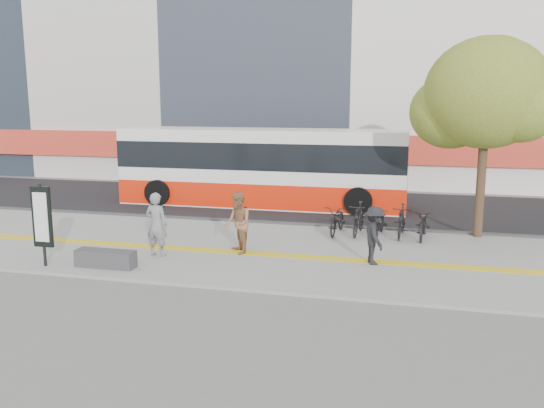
% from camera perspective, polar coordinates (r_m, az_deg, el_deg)
% --- Properties ---
extents(ground, '(120.00, 120.00, 0.00)m').
position_cam_1_polar(ground, '(15.55, -5.73, -6.02)').
color(ground, slate).
rests_on(ground, ground).
extents(sidewalk, '(40.00, 7.00, 0.08)m').
position_cam_1_polar(sidewalk, '(16.90, -4.01, -4.50)').
color(sidewalk, slate).
rests_on(sidewalk, ground).
extents(tactile_strip, '(40.00, 0.45, 0.01)m').
position_cam_1_polar(tactile_strip, '(16.43, -4.56, -4.78)').
color(tactile_strip, yellow).
rests_on(tactile_strip, sidewalk).
extents(street, '(40.00, 8.00, 0.06)m').
position_cam_1_polar(street, '(23.97, 1.53, -0.02)').
color(street, black).
rests_on(street, ground).
extents(curb, '(40.00, 0.25, 0.14)m').
position_cam_1_polar(curb, '(20.15, -0.94, -1.92)').
color(curb, '#353537').
rests_on(curb, ground).
extents(bench, '(1.60, 0.45, 0.45)m').
position_cam_1_polar(bench, '(15.50, -16.40, -5.29)').
color(bench, '#353537').
rests_on(bench, sidewalk).
extents(signboard, '(0.55, 0.10, 2.20)m').
position_cam_1_polar(signboard, '(15.87, -22.15, -1.33)').
color(signboard, black).
rests_on(signboard, sidewalk).
extents(street_tree, '(4.40, 3.80, 6.31)m').
position_cam_1_polar(street_tree, '(18.95, 20.70, 10.16)').
color(street_tree, '#39291A').
rests_on(street_tree, sidewalk).
extents(bus, '(11.80, 2.80, 3.14)m').
position_cam_1_polar(bus, '(23.49, -1.05, 3.49)').
color(bus, white).
rests_on(bus, street).
extents(bicycle_row, '(3.48, 1.85, 1.05)m').
position_cam_1_polar(bicycle_row, '(18.44, 10.79, -1.69)').
color(bicycle_row, black).
rests_on(bicycle_row, sidewalk).
extents(seated_woman, '(0.69, 0.49, 1.80)m').
position_cam_1_polar(seated_woman, '(16.09, -11.54, -2.01)').
color(seated_woman, black).
rests_on(seated_woman, sidewalk).
extents(pedestrian_tan, '(1.03, 1.08, 1.76)m').
position_cam_1_polar(pedestrian_tan, '(16.07, -3.45, -1.91)').
color(pedestrian_tan, '#996947').
rests_on(pedestrian_tan, sidewalk).
extents(pedestrian_dark, '(0.90, 1.15, 1.56)m').
position_cam_1_polar(pedestrian_dark, '(15.25, 10.26, -3.12)').
color(pedestrian_dark, black).
rests_on(pedestrian_dark, sidewalk).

